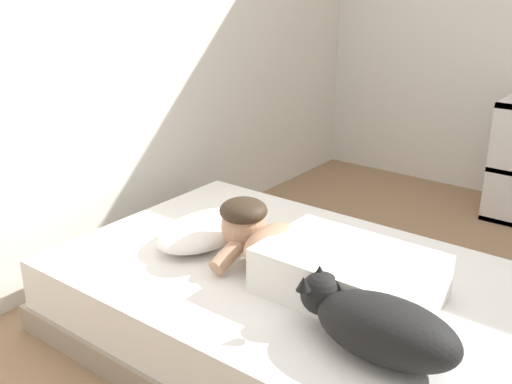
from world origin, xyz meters
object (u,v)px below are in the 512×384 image
at_px(person_lying, 317,260).
at_px(coffee_cup, 235,222).
at_px(dog, 378,325).
at_px(pillow, 205,230).
at_px(bed, 301,310).
at_px(cell_phone, 353,329).

xyz_separation_m(person_lying, coffee_cup, (0.20, 0.58, -0.07)).
xyz_separation_m(dog, coffee_cup, (0.46, 0.96, -0.07)).
relative_size(pillow, dog, 0.90).
relative_size(person_lying, dog, 1.60).
xyz_separation_m(bed, pillow, (-0.01, 0.51, 0.23)).
height_order(bed, person_lying, person_lying).
bearing_deg(dog, coffee_cup, 64.48).
height_order(pillow, person_lying, person_lying).
bearing_deg(pillow, coffee_cup, -9.00).
bearing_deg(dog, bed, 58.24).
xyz_separation_m(dog, cell_phone, (0.06, 0.12, -0.10)).
height_order(person_lying, dog, person_lying).
height_order(bed, coffee_cup, coffee_cup).
xyz_separation_m(coffee_cup, cell_phone, (-0.40, -0.85, -0.03)).
bearing_deg(bed, cell_phone, -122.77).
distance_m(dog, cell_phone, 0.17).
height_order(pillow, dog, dog).
height_order(person_lying, coffee_cup, person_lying).
relative_size(dog, cell_phone, 4.11).
distance_m(coffee_cup, cell_phone, 0.93).
height_order(coffee_cup, cell_phone, coffee_cup).
xyz_separation_m(person_lying, cell_phone, (-0.19, -0.27, -0.10)).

